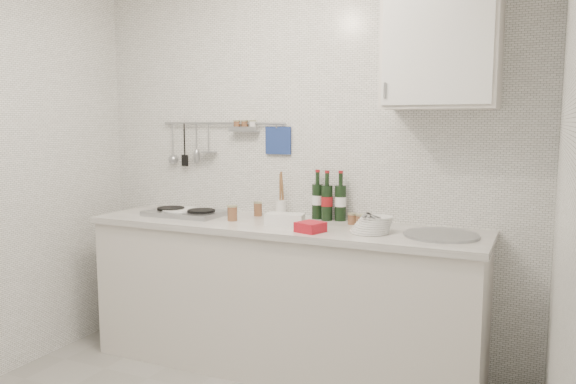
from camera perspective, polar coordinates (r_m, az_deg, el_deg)
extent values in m
cube|color=silver|center=(3.64, 1.37, 2.71)|extent=(3.00, 0.02, 2.50)
cube|color=silver|center=(1.96, 26.33, -1.86)|extent=(0.02, 2.80, 2.50)
cube|color=beige|center=(3.53, -0.62, -10.85)|extent=(2.40, 0.60, 0.88)
cube|color=silver|center=(3.42, -0.63, -3.50)|extent=(2.44, 0.64, 0.04)
cube|color=black|center=(3.69, -0.47, -16.54)|extent=(2.34, 0.52, 0.10)
cube|color=#93969B|center=(3.76, -10.34, -2.10)|extent=(0.50, 0.32, 0.03)
cylinder|color=black|center=(3.83, -11.82, -1.65)|extent=(0.18, 0.18, 0.01)
cylinder|color=black|center=(3.69, -8.81, -1.90)|extent=(0.18, 0.18, 0.01)
cylinder|color=#93969B|center=(3.14, 15.32, -4.24)|extent=(0.40, 0.40, 0.02)
cylinder|color=#93969B|center=(3.15, 15.28, -5.24)|extent=(0.34, 0.34, 0.10)
cylinder|color=#93969B|center=(3.87, -6.70, 6.92)|extent=(0.95, 0.02, 0.02)
cube|color=navy|center=(3.69, -1.01, 5.25)|extent=(0.18, 0.02, 0.18)
cube|color=beige|center=(3.24, 15.40, 14.32)|extent=(0.60, 0.35, 0.70)
cube|color=white|center=(3.06, 14.84, 14.77)|extent=(0.56, 0.01, 0.66)
cylinder|color=#93969B|center=(3.08, 9.80, 10.18)|extent=(0.01, 0.01, 0.08)
cylinder|color=teal|center=(3.80, -11.11, -2.14)|extent=(0.26, 0.26, 0.01)
cylinder|color=teal|center=(3.80, -11.01, -1.94)|extent=(0.25, 0.25, 0.01)
cylinder|color=teal|center=(3.80, -10.91, -1.75)|extent=(0.25, 0.25, 0.01)
cylinder|color=white|center=(3.15, 8.25, -4.00)|extent=(0.22, 0.22, 0.01)
cylinder|color=white|center=(3.15, 8.36, -3.79)|extent=(0.21, 0.21, 0.01)
cylinder|color=white|center=(3.15, 8.48, -3.58)|extent=(0.21, 0.21, 0.01)
cylinder|color=white|center=(3.15, 8.59, -3.37)|extent=(0.20, 0.20, 0.01)
cylinder|color=white|center=(3.15, 8.70, -3.16)|extent=(0.19, 0.19, 0.01)
cylinder|color=white|center=(3.15, 8.82, -2.95)|extent=(0.19, 0.19, 0.01)
cylinder|color=white|center=(3.15, 8.93, -2.75)|extent=(0.18, 0.18, 0.01)
cylinder|color=white|center=(3.15, 9.05, -2.54)|extent=(0.18, 0.18, 0.01)
cube|color=white|center=(3.35, -0.32, -2.78)|extent=(0.24, 0.15, 0.07)
cube|color=red|center=(3.14, 2.30, -3.58)|extent=(0.17, 0.17, 0.06)
cylinder|color=white|center=(3.64, -0.72, -1.67)|extent=(0.07, 0.07, 0.11)
cylinder|color=brown|center=(3.62, -0.60, 0.42)|extent=(0.02, 0.05, 0.21)
cylinder|color=brown|center=(3.63, -0.79, 0.31)|extent=(0.03, 0.04, 0.20)
cylinder|color=brown|center=(3.67, -3.08, -1.80)|extent=(0.05, 0.05, 0.08)
cylinder|color=tan|center=(3.66, -3.08, -1.08)|extent=(0.06, 0.06, 0.01)
cylinder|color=brown|center=(3.39, 6.57, -2.79)|extent=(0.06, 0.06, 0.06)
cylinder|color=tan|center=(3.38, 6.58, -2.22)|extent=(0.06, 0.06, 0.01)
cylinder|color=brown|center=(3.29, 7.38, -3.02)|extent=(0.05, 0.05, 0.07)
cylinder|color=tan|center=(3.28, 7.39, -2.33)|extent=(0.06, 0.06, 0.01)
cylinder|color=brown|center=(3.50, -5.68, -2.22)|extent=(0.06, 0.06, 0.09)
cylinder|color=tan|center=(3.50, -5.68, -1.44)|extent=(0.07, 0.07, 0.01)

